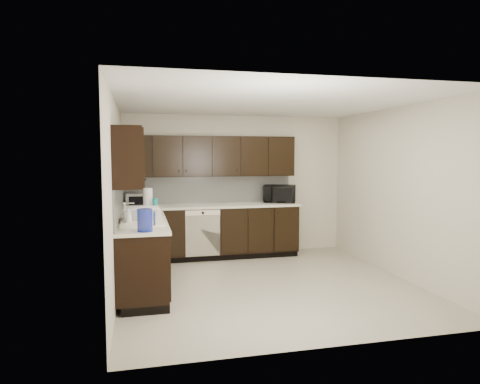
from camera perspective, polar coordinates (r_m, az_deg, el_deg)
name	(u,v)px	position (r m, az deg, el deg)	size (l,w,h in m)	color
floor	(268,284)	(6.10, 3.70, -12.19)	(4.00, 4.00, 0.00)	#AAA28D
ceiling	(269,102)	(5.86, 3.85, 11.84)	(4.00, 4.00, 0.00)	white
wall_back	(236,185)	(7.78, -0.53, 0.95)	(4.00, 0.02, 2.50)	beige
wall_left	(116,199)	(5.60, -16.19, -0.84)	(0.02, 4.00, 2.50)	beige
wall_right	(398,192)	(6.71, 20.33, -0.02)	(0.02, 4.00, 2.50)	beige
wall_front	(332,215)	(3.99, 12.20, -3.06)	(4.00, 0.02, 2.50)	beige
lower_cabinets	(186,243)	(6.86, -7.16, -6.70)	(3.00, 2.80, 0.90)	black
countertop	(186,211)	(6.77, -7.22, -2.51)	(3.03, 2.83, 0.04)	beige
backsplash	(171,193)	(6.93, -9.15, -0.19)	(3.00, 2.80, 0.48)	#B3B3AF
upper_cabinets	(179,157)	(6.80, -8.18, 4.70)	(3.00, 2.80, 0.70)	black
dishwasher	(203,230)	(7.16, -4.98, -5.10)	(0.58, 0.04, 0.78)	#F6E9CA
sink	(143,227)	(5.63, -12.85, -4.53)	(0.54, 0.82, 0.42)	#F6E9CA
microwave	(280,194)	(7.75, 5.30, -0.23)	(0.56, 0.38, 0.31)	black
soap_bottle_a	(157,211)	(5.96, -10.97, -2.53)	(0.08, 0.08, 0.18)	gray
soap_bottle_b	(128,215)	(5.51, -14.67, -3.00)	(0.08, 0.09, 0.22)	gray
toaster_oven	(137,200)	(7.33, -13.51, -1.02)	(0.35, 0.26, 0.22)	#B3B3B5
storage_bin	(142,214)	(5.77, -12.89, -2.89)	(0.42, 0.31, 0.16)	white
blue_pitcher	(145,220)	(4.92, -12.58, -3.69)	(0.17, 0.17, 0.26)	#101E9B
teal_tumbler	(155,204)	(6.82, -11.26, -1.58)	(0.08, 0.08, 0.18)	#0D8F8A
paper_towel_roll	(148,199)	(6.95, -12.19, -0.85)	(0.15, 0.15, 0.33)	white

